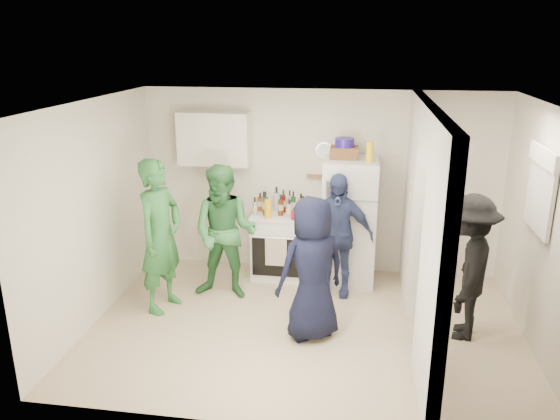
{
  "coord_description": "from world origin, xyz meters",
  "views": [
    {
      "loc": [
        0.54,
        -5.47,
        3.13
      ],
      "look_at": [
        -0.35,
        0.4,
        1.25
      ],
      "focal_mm": 35.0,
      "sensor_mm": 36.0,
      "label": 1
    }
  ],
  "objects_px": {
    "wicker_basket": "(344,153)",
    "person_denim": "(336,235)",
    "stove": "(280,245)",
    "fridge": "(349,222)",
    "person_green_center": "(225,233)",
    "person_navy": "(312,269)",
    "yellow_cup_stack_top": "(370,152)",
    "person_nook": "(468,268)",
    "person_green_left": "(161,236)",
    "blue_bowl": "(344,142)"
  },
  "relations": [
    {
      "from": "fridge",
      "to": "blue_bowl",
      "type": "xyz_separation_m",
      "value": [
        -0.1,
        0.05,
        1.04
      ]
    },
    {
      "from": "stove",
      "to": "fridge",
      "type": "xyz_separation_m",
      "value": [
        0.92,
        -0.03,
        0.39
      ]
    },
    {
      "from": "stove",
      "to": "yellow_cup_stack_top",
      "type": "relative_size",
      "value": 3.54
    },
    {
      "from": "person_nook",
      "to": "person_green_center",
      "type": "bearing_deg",
      "value": -87.11
    },
    {
      "from": "fridge",
      "to": "person_green_left",
      "type": "xyz_separation_m",
      "value": [
        -2.16,
        -1.11,
        0.09
      ]
    },
    {
      "from": "stove",
      "to": "yellow_cup_stack_top",
      "type": "bearing_deg",
      "value": -6.49
    },
    {
      "from": "person_green_left",
      "to": "person_green_center",
      "type": "xyz_separation_m",
      "value": [
        0.67,
        0.42,
        -0.07
      ]
    },
    {
      "from": "person_green_left",
      "to": "blue_bowl",
      "type": "bearing_deg",
      "value": -43.95
    },
    {
      "from": "person_denim",
      "to": "fridge",
      "type": "bearing_deg",
      "value": 72.23
    },
    {
      "from": "wicker_basket",
      "to": "blue_bowl",
      "type": "xyz_separation_m",
      "value": [
        0.0,
        0.0,
        0.13
      ]
    },
    {
      "from": "fridge",
      "to": "blue_bowl",
      "type": "height_order",
      "value": "blue_bowl"
    },
    {
      "from": "wicker_basket",
      "to": "person_denim",
      "type": "height_order",
      "value": "wicker_basket"
    },
    {
      "from": "yellow_cup_stack_top",
      "to": "person_green_center",
      "type": "relative_size",
      "value": 0.15
    },
    {
      "from": "fridge",
      "to": "person_green_left",
      "type": "bearing_deg",
      "value": -152.73
    },
    {
      "from": "person_green_center",
      "to": "stove",
      "type": "bearing_deg",
      "value": 54.37
    },
    {
      "from": "fridge",
      "to": "person_denim",
      "type": "height_order",
      "value": "fridge"
    },
    {
      "from": "person_navy",
      "to": "wicker_basket",
      "type": "bearing_deg",
      "value": -130.97
    },
    {
      "from": "yellow_cup_stack_top",
      "to": "wicker_basket",
      "type": "bearing_deg",
      "value": 154.89
    },
    {
      "from": "person_green_center",
      "to": "fridge",
      "type": "bearing_deg",
      "value": 27.59
    },
    {
      "from": "stove",
      "to": "person_denim",
      "type": "xyz_separation_m",
      "value": [
        0.77,
        -0.44,
        0.35
      ]
    },
    {
      "from": "person_green_center",
      "to": "person_navy",
      "type": "distance_m",
      "value": 1.41
    },
    {
      "from": "person_green_center",
      "to": "blue_bowl",
      "type": "bearing_deg",
      "value": 30.77
    },
    {
      "from": "wicker_basket",
      "to": "person_denim",
      "type": "distance_m",
      "value": 1.05
    },
    {
      "from": "person_green_center",
      "to": "person_nook",
      "type": "xyz_separation_m",
      "value": [
        2.78,
        -0.55,
        -0.04
      ]
    },
    {
      "from": "person_navy",
      "to": "person_green_left",
      "type": "bearing_deg",
      "value": -44.09
    },
    {
      "from": "stove",
      "to": "person_denim",
      "type": "distance_m",
      "value": 0.95
    },
    {
      "from": "yellow_cup_stack_top",
      "to": "person_nook",
      "type": "distance_m",
      "value": 1.85
    },
    {
      "from": "person_green_left",
      "to": "person_nook",
      "type": "distance_m",
      "value": 3.45
    },
    {
      "from": "fridge",
      "to": "person_nook",
      "type": "height_order",
      "value": "fridge"
    },
    {
      "from": "wicker_basket",
      "to": "person_nook",
      "type": "distance_m",
      "value": 2.12
    },
    {
      "from": "blue_bowl",
      "to": "person_green_left",
      "type": "distance_m",
      "value": 2.55
    },
    {
      "from": "wicker_basket",
      "to": "person_green_center",
      "type": "bearing_deg",
      "value": -151.9
    },
    {
      "from": "blue_bowl",
      "to": "person_denim",
      "type": "height_order",
      "value": "blue_bowl"
    },
    {
      "from": "person_nook",
      "to": "stove",
      "type": "bearing_deg",
      "value": -105.88
    },
    {
      "from": "fridge",
      "to": "person_green_left",
      "type": "height_order",
      "value": "person_green_left"
    },
    {
      "from": "person_navy",
      "to": "stove",
      "type": "bearing_deg",
      "value": -101.37
    },
    {
      "from": "person_green_center",
      "to": "person_nook",
      "type": "distance_m",
      "value": 2.84
    },
    {
      "from": "blue_bowl",
      "to": "person_green_left",
      "type": "bearing_deg",
      "value": -150.54
    },
    {
      "from": "wicker_basket",
      "to": "blue_bowl",
      "type": "relative_size",
      "value": 1.46
    },
    {
      "from": "yellow_cup_stack_top",
      "to": "person_nook",
      "type": "height_order",
      "value": "yellow_cup_stack_top"
    },
    {
      "from": "wicker_basket",
      "to": "person_green_left",
      "type": "bearing_deg",
      "value": -150.54
    },
    {
      "from": "blue_bowl",
      "to": "yellow_cup_stack_top",
      "type": "distance_m",
      "value": 0.36
    },
    {
      "from": "stove",
      "to": "blue_bowl",
      "type": "xyz_separation_m",
      "value": [
        0.82,
        0.02,
        1.43
      ]
    },
    {
      "from": "wicker_basket",
      "to": "person_navy",
      "type": "relative_size",
      "value": 0.22
    },
    {
      "from": "fridge",
      "to": "person_denim",
      "type": "distance_m",
      "value": 0.43
    },
    {
      "from": "fridge",
      "to": "person_nook",
      "type": "xyz_separation_m",
      "value": [
        1.29,
        -1.24,
        -0.03
      ]
    },
    {
      "from": "person_denim",
      "to": "person_navy",
      "type": "distance_m",
      "value": 1.11
    },
    {
      "from": "blue_bowl",
      "to": "fridge",
      "type": "bearing_deg",
      "value": -26.57
    },
    {
      "from": "stove",
      "to": "person_denim",
      "type": "bearing_deg",
      "value": -29.42
    },
    {
      "from": "person_green_center",
      "to": "person_navy",
      "type": "bearing_deg",
      "value": -32.48
    }
  ]
}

